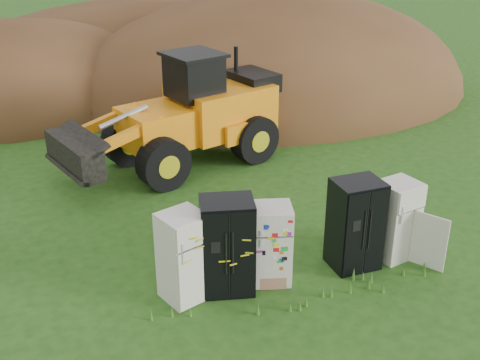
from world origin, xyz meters
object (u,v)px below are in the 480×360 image
object	(u,v)px
fridge_sticker	(272,244)
fridge_open_door	(396,220)
fridge_black_side	(227,246)
wheel_loader	(171,114)
fridge_leftmost	(183,257)
fridge_black_right	(355,224)

from	to	relation	value
fridge_sticker	fridge_open_door	world-z (taller)	fridge_open_door
fridge_black_side	fridge_sticker	size ratio (longest dim) A/B	1.16
fridge_sticker	wheel_loader	bearing A→B (deg)	109.91
fridge_leftmost	wheel_loader	bearing A→B (deg)	58.52
fridge_sticker	fridge_black_right	distance (m)	1.87
fridge_sticker	fridge_black_right	xyz separation A→B (m)	(1.87, -0.02, 0.13)
fridge_leftmost	wheel_loader	size ratio (longest dim) A/B	0.27
fridge_sticker	wheel_loader	distance (m)	6.45
fridge_black_right	fridge_open_door	size ratio (longest dim) A/B	1.11
fridge_open_door	fridge_black_side	bearing A→B (deg)	167.43
fridge_leftmost	fridge_open_door	size ratio (longest dim) A/B	1.03
fridge_black_right	fridge_sticker	bearing A→B (deg)	177.71
wheel_loader	fridge_open_door	bearing A→B (deg)	-79.62
fridge_black_side	fridge_black_right	xyz separation A→B (m)	(2.81, -0.03, -0.01)
fridge_black_side	fridge_leftmost	bearing A→B (deg)	-168.26
fridge_leftmost	fridge_black_right	bearing A→B (deg)	-20.93
fridge_leftmost	fridge_sticker	distance (m)	1.83
fridge_leftmost	fridge_sticker	size ratio (longest dim) A/B	1.07
fridge_black_side	wheel_loader	size ratio (longest dim) A/B	0.29
fridge_leftmost	fridge_black_side	distance (m)	0.89
fridge_black_side	wheel_loader	distance (m)	6.41
fridge_black_right	fridge_open_door	bearing A→B (deg)	0.81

